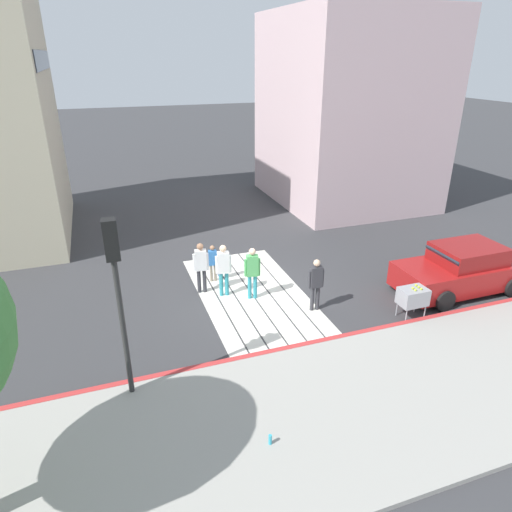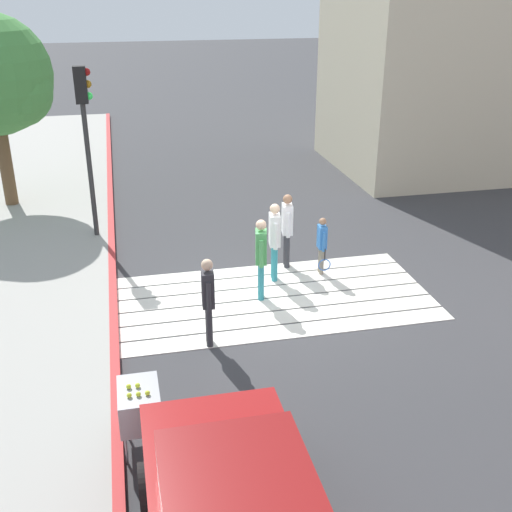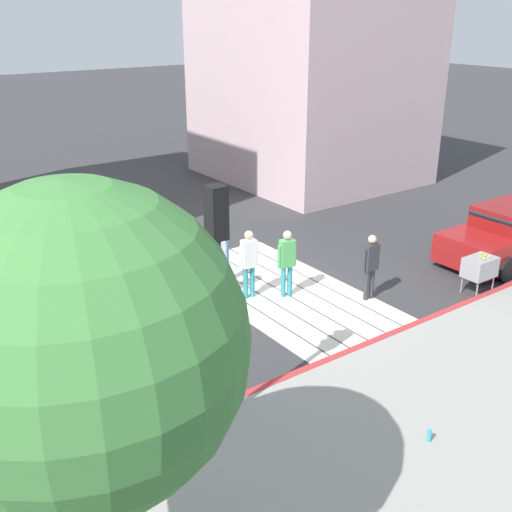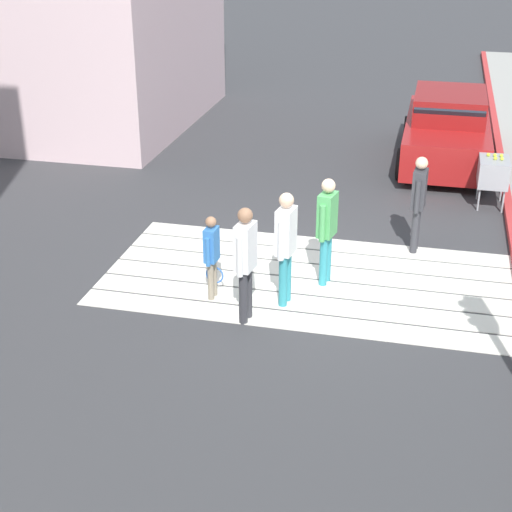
% 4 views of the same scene
% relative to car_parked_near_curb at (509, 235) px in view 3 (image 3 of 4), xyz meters
% --- Properties ---
extents(ground_plane, '(120.00, 120.00, 0.00)m').
position_rel_car_parked_near_curb_xyz_m(ground_plane, '(2.00, 6.51, -0.73)').
color(ground_plane, '#38383A').
extents(crosswalk_stripes, '(6.40, 3.25, 0.01)m').
position_rel_car_parked_near_curb_xyz_m(crosswalk_stripes, '(2.00, 6.51, -0.73)').
color(crosswalk_stripes, silver).
rests_on(crosswalk_stripes, ground).
extents(sidewalk_west, '(4.80, 40.00, 0.12)m').
position_rel_car_parked_near_curb_xyz_m(sidewalk_west, '(-3.60, 6.51, -0.67)').
color(sidewalk_west, '#9E9B93').
rests_on(sidewalk_west, ground).
extents(curb_painted, '(0.16, 40.00, 0.13)m').
position_rel_car_parked_near_curb_xyz_m(curb_painted, '(-1.25, 6.51, -0.67)').
color(curb_painted, '#BC3333').
rests_on(curb_painted, ground).
extents(building_far_south, '(8.00, 7.04, 9.04)m').
position_rel_car_parked_near_curb_xyz_m(building_far_south, '(10.50, -1.47, 3.79)').
color(building_far_south, beige).
rests_on(building_far_south, ground).
extents(car_parked_near_curb, '(1.99, 4.30, 1.57)m').
position_rel_car_parked_near_curb_xyz_m(car_parked_near_curb, '(0.00, 0.00, 0.00)').
color(car_parked_near_curb, maroon).
rests_on(car_parked_near_curb, ground).
extents(traffic_light_corner, '(0.39, 0.28, 4.24)m').
position_rel_car_parked_near_curb_xyz_m(traffic_light_corner, '(-1.58, 10.62, 2.30)').
color(traffic_light_corner, '#2D2D2D').
rests_on(traffic_light_corner, ground).
extents(street_tree, '(3.20, 3.20, 5.32)m').
position_rel_car_parked_near_curb_xyz_m(street_tree, '(-3.90, 13.57, 2.90)').
color(street_tree, brown).
rests_on(street_tree, ground).
extents(tennis_ball_cart, '(0.56, 0.80, 1.02)m').
position_rel_car_parked_near_curb_xyz_m(tennis_ball_cart, '(-0.90, 2.57, -0.04)').
color(tennis_ball_cart, '#99999E').
rests_on(tennis_ball_cart, ground).
extents(water_bottle, '(0.07, 0.07, 0.22)m').
position_rel_car_parked_near_curb_xyz_m(water_bottle, '(-4.07, 8.21, -0.50)').
color(water_bottle, '#33A5BF').
rests_on(water_bottle, sidewalk_west).
extents(pedestrian_adult_lead, '(0.27, 0.51, 1.75)m').
position_rel_car_parked_near_curb_xyz_m(pedestrian_adult_lead, '(2.21, 7.37, 0.28)').
color(pedestrian_adult_lead, teal).
rests_on(pedestrian_adult_lead, ground).
extents(pedestrian_adult_trailing, '(0.24, 0.49, 1.67)m').
position_rel_car_parked_near_curb_xyz_m(pedestrian_adult_trailing, '(0.43, 5.04, 0.24)').
color(pedestrian_adult_trailing, '#333338').
rests_on(pedestrian_adult_trailing, ground).
extents(pedestrian_adult_side, '(0.27, 0.50, 1.72)m').
position_rel_car_parked_near_curb_xyz_m(pedestrian_adult_side, '(2.65, 7.99, 0.27)').
color(pedestrian_adult_side, '#333338').
rests_on(pedestrian_adult_side, ground).
extents(pedestrian_teen_behind, '(0.29, 0.50, 1.72)m').
position_rel_car_parked_near_curb_xyz_m(pedestrian_teen_behind, '(1.73, 6.58, 0.27)').
color(pedestrian_teen_behind, teal).
rests_on(pedestrian_teen_behind, ground).
extents(pedestrian_child_with_racket, '(0.28, 0.41, 1.32)m').
position_rel_car_parked_near_curb_xyz_m(pedestrian_child_with_racket, '(3.30, 7.44, 0.01)').
color(pedestrian_child_with_racket, gray).
rests_on(pedestrian_child_with_racket, ground).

